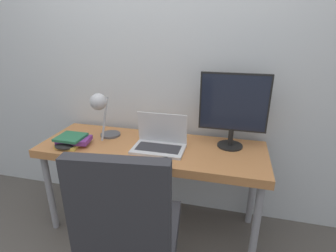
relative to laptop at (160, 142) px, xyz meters
The scene contains 10 objects.
ground_plane 0.82m from the laptop, 105.04° to the right, with size 12.00×12.00×0.00m, color #514C47.
wall_back 0.65m from the laptop, 100.70° to the left, with size 8.00×0.05×2.60m.
desk 0.14m from the laptop, 162.08° to the left, with size 1.66×0.57×0.72m.
laptop is the anchor object (origin of this frame).
monitor 0.58m from the laptop, 17.83° to the left, with size 0.47×0.18×0.54m.
desk_lamp 0.50m from the laptop, behind, with size 0.16×0.28×0.38m.
office_chair 0.69m from the laptop, 88.34° to the right, with size 0.64×0.65×1.05m.
book_stack 0.65m from the laptop, behind, with size 0.25×0.19×0.08m.
tv_remote 0.25m from the laptop, 64.13° to the right, with size 0.10×0.14×0.02m.
game_controller 0.69m from the laptop, 164.77° to the right, with size 0.15×0.09×0.04m.
Camera 1 is at (0.55, -1.39, 1.56)m, focal length 28.00 mm.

